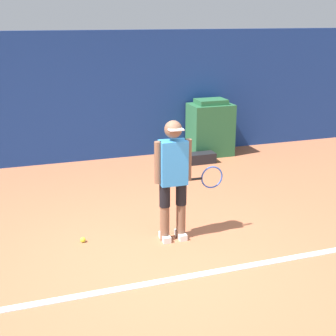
{
  "coord_description": "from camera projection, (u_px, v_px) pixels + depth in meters",
  "views": [
    {
      "loc": [
        -1.51,
        -4.71,
        2.78
      ],
      "look_at": [
        0.31,
        0.73,
        0.92
      ],
      "focal_mm": 50.0,
      "sensor_mm": 36.0,
      "label": 1
    }
  ],
  "objects": [
    {
      "name": "equipment_bag",
      "position": [
        196.0,
        158.0,
        9.26
      ],
      "size": [
        0.76,
        0.27,
        0.2
      ],
      "color": "black",
      "rests_on": "ground_plane"
    },
    {
      "name": "covered_chair",
      "position": [
        210.0,
        128.0,
        9.73
      ],
      "size": [
        0.87,
        0.63,
        1.17
      ],
      "color": "#28663D",
      "rests_on": "ground_plane"
    },
    {
      "name": "tennis_player",
      "position": [
        174.0,
        176.0,
        5.87
      ],
      "size": [
        0.92,
        0.28,
        1.58
      ],
      "rotation": [
        0.0,
        0.0,
        -0.02
      ],
      "color": "brown",
      "rests_on": "ground_plane"
    },
    {
      "name": "court_baseline",
      "position": [
        174.0,
        279.0,
        5.18
      ],
      "size": [
        21.6,
        0.1,
        0.01
      ],
      "color": "white",
      "rests_on": "ground_plane"
    },
    {
      "name": "tennis_ball",
      "position": [
        83.0,
        240.0,
        6.03
      ],
      "size": [
        0.07,
        0.07,
        0.07
      ],
      "color": "#D1E533",
      "rests_on": "ground_plane"
    },
    {
      "name": "back_wall",
      "position": [
        93.0,
        97.0,
        9.18
      ],
      "size": [
        24.0,
        0.1,
        2.54
      ],
      "color": "navy",
      "rests_on": "ground_plane"
    },
    {
      "name": "ground_plane",
      "position": [
        163.0,
        262.0,
        5.57
      ],
      "size": [
        24.0,
        24.0,
        0.0
      ],
      "primitive_type": "plane",
      "color": "#B76642"
    }
  ]
}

